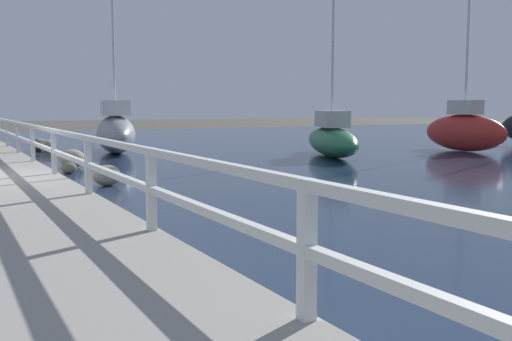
% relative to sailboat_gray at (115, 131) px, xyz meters
% --- Properties ---
extents(railing, '(0.10, 32.50, 0.94)m').
position_rel_sailboat_gray_xyz_m(railing, '(-3.55, -8.64, 0.12)').
color(railing, white).
rests_on(railing, dock_walkway).
extents(boulder_near_dock, '(0.68, 0.61, 0.51)m').
position_rel_sailboat_gray_xyz_m(boulder_near_dock, '(-2.46, -4.80, -0.55)').
color(boulder_near_dock, gray).
rests_on(boulder_near_dock, ground).
extents(boulder_far_strip, '(0.65, 0.59, 0.49)m').
position_rel_sailboat_gray_xyz_m(boulder_far_strip, '(-2.37, 2.22, -0.56)').
color(boulder_far_strip, slate).
rests_on(boulder_far_strip, ground).
extents(boulder_downstream, '(0.59, 0.53, 0.44)m').
position_rel_sailboat_gray_xyz_m(boulder_downstream, '(-2.54, -8.97, -0.58)').
color(boulder_downstream, gray).
rests_on(boulder_downstream, ground).
extents(boulder_upstream, '(0.60, 0.54, 0.45)m').
position_rel_sailboat_gray_xyz_m(boulder_upstream, '(-2.12, 1.67, -0.58)').
color(boulder_upstream, gray).
rests_on(boulder_upstream, ground).
extents(boulder_mid_strip, '(0.38, 0.35, 0.29)m').
position_rel_sailboat_gray_xyz_m(boulder_mid_strip, '(-2.82, -6.26, -0.66)').
color(boulder_mid_strip, '#666056').
rests_on(boulder_mid_strip, ground).
extents(sailboat_gray, '(2.45, 5.88, 8.24)m').
position_rel_sailboat_gray_xyz_m(sailboat_gray, '(0.00, 0.00, 0.00)').
color(sailboat_gray, gray).
rests_on(sailboat_gray, water_surface).
extents(sailboat_green, '(3.19, 5.64, 7.68)m').
position_rel_sailboat_gray_xyz_m(sailboat_green, '(5.97, -5.04, -0.18)').
color(sailboat_green, '#236B42').
rests_on(sailboat_green, water_surface).
extents(sailboat_red, '(1.01, 3.92, 5.81)m').
position_rel_sailboat_gray_xyz_m(sailboat_red, '(11.72, -5.42, -0.02)').
color(sailboat_red, red).
rests_on(sailboat_red, water_surface).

